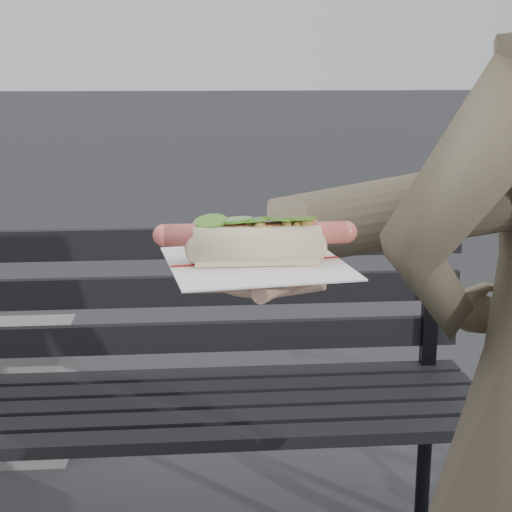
# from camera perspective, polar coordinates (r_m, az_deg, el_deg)

# --- Properties ---
(park_bench) EXTENTS (1.50, 0.44, 0.88)m
(park_bench) POSITION_cam_1_polar(r_m,az_deg,el_deg) (2.01, -5.86, -8.51)
(park_bench) COLOR black
(park_bench) RESTS_ON ground
(held_hotdog) EXTENTS (0.64, 0.30, 0.20)m
(held_hotdog) POSITION_cam_1_polar(r_m,az_deg,el_deg) (0.95, 12.03, 3.03)
(held_hotdog) COLOR brown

